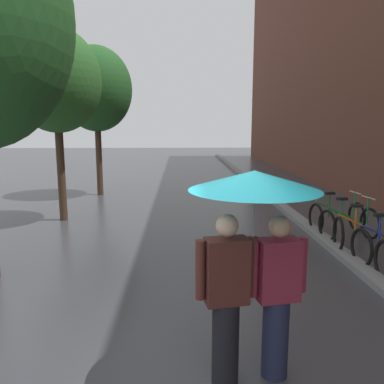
{
  "coord_description": "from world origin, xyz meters",
  "views": [
    {
      "loc": [
        0.11,
        -3.25,
        2.46
      ],
      "look_at": [
        0.32,
        3.1,
        1.35
      ],
      "focal_mm": 35.42,
      "sensor_mm": 36.0,
      "label": 1
    }
  ],
  "objects_px": {
    "street_tree_1": "(56,81)",
    "parked_bicycle_2": "(365,234)",
    "couple_under_umbrella": "(253,240)",
    "street_tree_2": "(96,89)",
    "parked_bicycle_4": "(337,216)",
    "parked_bicycle_3": "(349,224)"
  },
  "relations": [
    {
      "from": "street_tree_2",
      "to": "parked_bicycle_2",
      "type": "relative_size",
      "value": 4.43
    },
    {
      "from": "street_tree_1",
      "to": "street_tree_2",
      "type": "bearing_deg",
      "value": 86.88
    },
    {
      "from": "street_tree_1",
      "to": "parked_bicycle_3",
      "type": "bearing_deg",
      "value": -16.83
    },
    {
      "from": "couple_under_umbrella",
      "to": "street_tree_1",
      "type": "bearing_deg",
      "value": 120.01
    },
    {
      "from": "street_tree_2",
      "to": "couple_under_umbrella",
      "type": "distance_m",
      "value": 11.08
    },
    {
      "from": "street_tree_1",
      "to": "parked_bicycle_4",
      "type": "xyz_separation_m",
      "value": [
        6.75,
        -1.38,
        -3.19
      ]
    },
    {
      "from": "parked_bicycle_2",
      "to": "parked_bicycle_3",
      "type": "xyz_separation_m",
      "value": [
        0.02,
        0.77,
        0.0
      ]
    },
    {
      "from": "parked_bicycle_2",
      "to": "couple_under_umbrella",
      "type": "height_order",
      "value": "couple_under_umbrella"
    },
    {
      "from": "street_tree_2",
      "to": "parked_bicycle_2",
      "type": "height_order",
      "value": "street_tree_2"
    },
    {
      "from": "parked_bicycle_4",
      "to": "couple_under_umbrella",
      "type": "xyz_separation_m",
      "value": [
        -2.98,
        -5.13,
        1.05
      ]
    },
    {
      "from": "street_tree_1",
      "to": "street_tree_2",
      "type": "distance_m",
      "value": 3.73
    },
    {
      "from": "parked_bicycle_3",
      "to": "couple_under_umbrella",
      "type": "height_order",
      "value": "couple_under_umbrella"
    },
    {
      "from": "street_tree_1",
      "to": "parked_bicycle_4",
      "type": "bearing_deg",
      "value": -11.56
    },
    {
      "from": "parked_bicycle_2",
      "to": "parked_bicycle_4",
      "type": "bearing_deg",
      "value": 89.19
    },
    {
      "from": "street_tree_2",
      "to": "parked_bicycle_2",
      "type": "xyz_separation_m",
      "value": [
        6.52,
        -6.54,
        -3.33
      ]
    },
    {
      "from": "parked_bicycle_3",
      "to": "parked_bicycle_4",
      "type": "distance_m",
      "value": 0.66
    },
    {
      "from": "street_tree_1",
      "to": "parked_bicycle_2",
      "type": "relative_size",
      "value": 4.18
    },
    {
      "from": "street_tree_1",
      "to": "parked_bicycle_2",
      "type": "bearing_deg",
      "value": -22.68
    },
    {
      "from": "parked_bicycle_2",
      "to": "parked_bicycle_4",
      "type": "distance_m",
      "value": 1.43
    },
    {
      "from": "street_tree_1",
      "to": "couple_under_umbrella",
      "type": "bearing_deg",
      "value": -59.99
    },
    {
      "from": "parked_bicycle_2",
      "to": "parked_bicycle_3",
      "type": "height_order",
      "value": "same"
    },
    {
      "from": "street_tree_1",
      "to": "parked_bicycle_3",
      "type": "distance_m",
      "value": 7.73
    }
  ]
}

